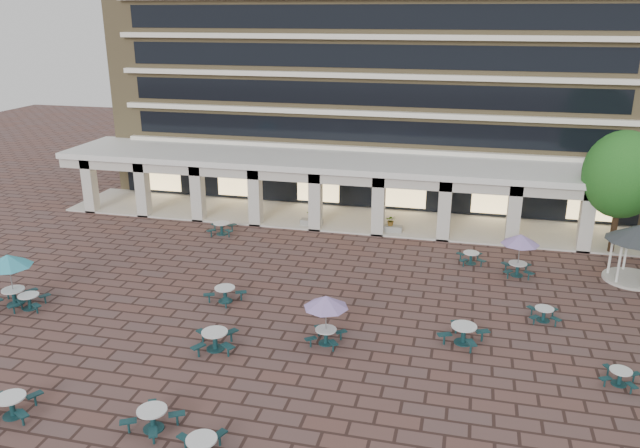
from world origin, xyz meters
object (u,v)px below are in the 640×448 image
at_px(picnic_table_0, 12,404).
at_px(gazebo, 639,239).
at_px(picnic_table_2, 202,447).
at_px(planter_left, 312,221).
at_px(planter_right, 391,226).
at_px(picnic_table_1, 153,417).

height_order(picnic_table_0, gazebo, gazebo).
distance_m(picnic_table_2, planter_left, 23.61).
bearing_deg(picnic_table_2, planter_right, 59.17).
xyz_separation_m(gazebo, planter_right, (-13.84, 4.59, -1.91)).
distance_m(picnic_table_0, planter_left, 23.59).
height_order(gazebo, planter_left, gazebo).
bearing_deg(planter_right, picnic_table_0, -114.96).
distance_m(gazebo, planter_right, 14.70).
height_order(picnic_table_2, planter_left, planter_left).
bearing_deg(picnic_table_1, planter_left, 106.32).
bearing_deg(planter_left, picnic_table_1, -89.94).
bearing_deg(gazebo, planter_right, 161.66).
bearing_deg(gazebo, picnic_table_1, -137.06).
relative_size(planter_left, planter_right, 1.00).
bearing_deg(picnic_table_1, planter_right, 92.78).
relative_size(picnic_table_0, picnic_table_1, 1.01).
height_order(picnic_table_0, planter_right, planter_right).
relative_size(picnic_table_1, planter_left, 1.40).
xyz_separation_m(picnic_table_0, planter_right, (10.71, 22.99, -0.00)).
bearing_deg(picnic_table_0, planter_left, 60.29).
bearing_deg(picnic_table_0, gazebo, 20.12).
xyz_separation_m(picnic_table_0, picnic_table_1, (5.32, 0.52, -0.00)).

